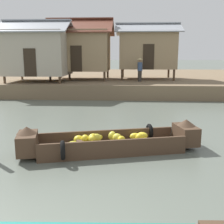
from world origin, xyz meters
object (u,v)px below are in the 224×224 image
stilt_house_mid_right (147,49)px  vendor_person (140,68)px  stilt_house_mid_left (80,50)px  banana_boat (110,142)px  stilt_house_left (38,52)px

stilt_house_mid_right → vendor_person: bearing=-105.5°
stilt_house_mid_right → stilt_house_mid_left: bearing=-172.2°
stilt_house_mid_left → banana_boat: bearing=-77.1°
stilt_house_mid_left → vendor_person: bearing=-19.3°
stilt_house_left → stilt_house_mid_left: stilt_house_mid_left is taller
stilt_house_mid_right → vendor_person: 2.71m
banana_boat → stilt_house_mid_left: 14.39m
stilt_house_mid_right → vendor_person: (-0.63, -2.26, -1.35)m
banana_boat → vendor_person: bearing=83.8°
stilt_house_left → stilt_house_mid_right: 8.18m
stilt_house_left → stilt_house_mid_left: 3.25m
banana_boat → vendor_person: vendor_person is taller
vendor_person → banana_boat: bearing=-96.2°
banana_boat → stilt_house_mid_right: bearing=82.4°
stilt_house_mid_left → stilt_house_mid_right: (5.09, 0.70, 0.04)m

